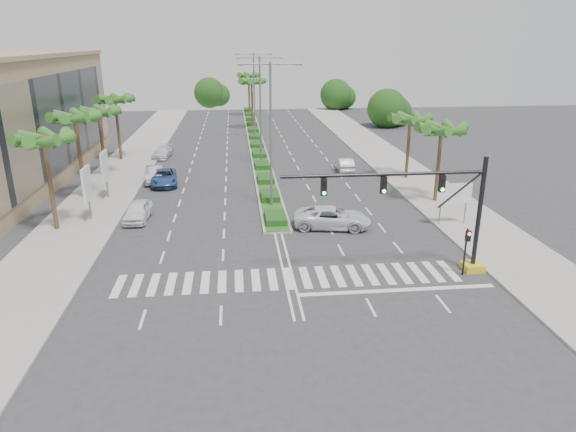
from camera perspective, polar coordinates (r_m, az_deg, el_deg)
name	(u,v)px	position (r m, az deg, el deg)	size (l,w,h in m)	color
ground	(289,278)	(31.09, 0.11, -6.95)	(160.00, 160.00, 0.00)	#333335
footpath_right	(419,183)	(52.90, 14.35, 3.56)	(6.00, 120.00, 0.15)	gray
footpath_left	(106,192)	(51.16, -19.60, 2.52)	(6.00, 120.00, 0.15)	gray
median	(255,140)	(74.11, -3.63, 8.43)	(2.20, 75.00, 0.20)	gray
median_grass	(255,139)	(74.08, -3.63, 8.52)	(1.80, 75.00, 0.04)	#26581E
building	(1,121)	(59.01, -29.31, 9.19)	(12.00, 36.00, 12.00)	tan
signal_gantry	(443,219)	(32.03, 16.84, -0.31)	(12.60, 1.20, 7.20)	gold
pedestrian_signal	(467,244)	(32.46, 19.22, -2.98)	(0.28, 0.36, 3.00)	black
direction_sign	(454,195)	(40.95, 18.01, 2.24)	(2.70, 0.11, 3.40)	slate
billboard_near	(87,185)	(42.78, -21.44, 3.25)	(0.18, 2.10, 4.35)	slate
billboard_far	(105,167)	(48.41, -19.69, 5.17)	(0.18, 2.10, 4.35)	slate
palm_left_near	(44,142)	(40.74, -25.50, 7.38)	(4.57, 4.68, 7.55)	brown
palm_left_mid	(75,120)	(48.20, -22.57, 9.78)	(4.57, 4.68, 7.95)	brown
palm_left_far	(99,115)	(55.93, -20.29, 10.53)	(4.57, 4.68, 7.35)	brown
palm_left_end	(115,102)	(63.62, -18.65, 11.95)	(4.57, 4.68, 7.75)	brown
palm_right_near	(441,132)	(45.91, 16.68, 8.92)	(4.57, 4.68, 7.05)	brown
palm_right_far	(410,121)	(53.34, 13.42, 10.18)	(4.57, 4.68, 6.75)	brown
palm_median_a	(252,83)	(83.11, -4.06, 14.48)	(4.57, 4.68, 8.05)	brown
palm_median_b	(249,77)	(98.06, -4.40, 15.15)	(4.57, 4.68, 8.05)	brown
streetlight_near	(271,128)	(42.46, -1.92, 9.76)	(5.10, 0.25, 12.00)	slate
streetlight_mid	(260,105)	(58.28, -3.10, 12.25)	(5.10, 0.25, 12.00)	slate
streetlight_far	(254,91)	(74.18, -3.78, 13.67)	(5.10, 0.25, 12.00)	slate
car_parked_a	(138,211)	(42.35, -16.36, 0.53)	(1.78, 4.41, 1.50)	white
car_parked_b	(155,174)	(53.62, -14.61, 4.52)	(1.65, 4.74, 1.56)	#A0A1A4
car_parked_c	(164,177)	(52.23, -13.62, 4.19)	(2.49, 5.39, 1.50)	#2B4C85
car_parked_d	(162,152)	(64.80, -13.80, 6.91)	(1.86, 4.58, 1.33)	silver
car_crossing	(332,218)	(39.12, 4.94, -0.17)	(2.69, 5.84, 1.62)	white
car_right	(344,164)	(56.61, 6.29, 5.74)	(1.60, 4.58, 1.51)	silver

